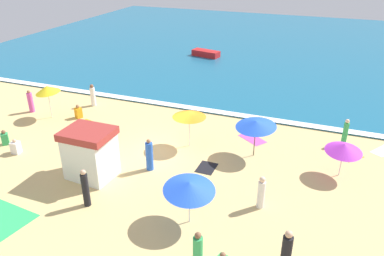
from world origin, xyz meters
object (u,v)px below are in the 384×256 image
object	(u,v)px
beach_umbrella_0	(47,89)
beach_umbrella_2	(189,114)
beachgoer_2	(93,96)
lifeguard_cabana	(90,153)
beachgoer_0	(78,112)
beachgoer_6	(85,189)
beach_umbrella_3	(189,186)
beach_umbrella_4	(344,148)
beach_umbrella_1	(256,124)
beachgoer_1	(149,156)
beachgoer_8	(16,147)
beachgoer_9	(286,253)
beachgoer_11	(31,102)
beachgoer_10	(5,138)
beachgoer_5	(261,193)
small_boat_0	(206,53)
beachgoer_7	(198,254)
beachgoer_4	(345,132)

from	to	relation	value
beach_umbrella_0	beach_umbrella_2	xyz separation A→B (m)	(10.50, -0.38, 0.01)
beach_umbrella_0	beachgoer_2	size ratio (longest dim) A/B	1.44
lifeguard_cabana	beachgoer_0	size ratio (longest dim) A/B	2.71
beach_umbrella_2	beachgoer_6	distance (m)	7.50
beach_umbrella_3	beach_umbrella_4	xyz separation A→B (m)	(5.99, 6.25, -0.21)
beach_umbrella_1	beachgoer_1	xyz separation A→B (m)	(-4.88, -3.45, -1.17)
beachgoer_6	beachgoer_8	xyz separation A→B (m)	(-6.71, 2.61, -0.53)
beachgoer_9	beachgoer_11	size ratio (longest dim) A/B	1.19
beach_umbrella_2	beach_umbrella_0	bearing A→B (deg)	177.90
beach_umbrella_2	beachgoer_6	bearing A→B (deg)	-108.34
beach_umbrella_0	beachgoer_10	bearing A→B (deg)	-89.39
beachgoer_5	beachgoer_10	size ratio (longest dim) A/B	1.73
beach_umbrella_1	beach_umbrella_2	distance (m)	3.87
beachgoer_2	beachgoer_8	distance (m)	7.70
beach_umbrella_3	beachgoer_2	world-z (taller)	beach_umbrella_3
beachgoer_6	beachgoer_10	xyz separation A→B (m)	(-8.12, 3.21, -0.50)
beach_umbrella_2	small_boat_0	world-z (taller)	beach_umbrella_2
beachgoer_1	beachgoer_7	bearing A→B (deg)	-49.85
lifeguard_cabana	beachgoer_11	size ratio (longest dim) A/B	1.61
beach_umbrella_1	beachgoer_10	distance (m)	14.96
beach_umbrella_4	beachgoer_6	size ratio (longest dim) A/B	1.11
beachgoer_1	beachgoer_7	world-z (taller)	beachgoer_7
beach_umbrella_4	beachgoer_0	bearing A→B (deg)	176.05
beachgoer_0	beachgoer_10	xyz separation A→B (m)	(-1.76, -4.83, -0.01)
beach_umbrella_3	beach_umbrella_4	size ratio (longest dim) A/B	1.47
beachgoer_7	beach_umbrella_2	bearing A→B (deg)	113.15
lifeguard_cabana	beachgoer_0	world-z (taller)	lifeguard_cabana
beachgoer_1	beachgoer_2	world-z (taller)	beachgoer_1
beach_umbrella_1	beachgoer_10	bearing A→B (deg)	-164.19
beach_umbrella_4	beachgoer_5	xyz separation A→B (m)	(-3.32, -4.13, -0.86)
beachgoer_6	beachgoer_10	world-z (taller)	beachgoer_6
lifeguard_cabana	beach_umbrella_0	xyz separation A→B (m)	(-6.96, 5.21, 0.74)
beachgoer_1	beachgoer_4	distance (m)	11.78
beachgoer_4	beachgoer_9	xyz separation A→B (m)	(-1.86, -11.32, 0.13)
beach_umbrella_2	beachgoer_8	world-z (taller)	beach_umbrella_2
beach_umbrella_4	beachgoer_9	xyz separation A→B (m)	(-1.71, -7.63, -0.72)
beachgoer_10	beach_umbrella_0	bearing A→B (deg)	90.61
beachgoer_2	beachgoer_5	xyz separation A→B (m)	(14.18, -7.56, -0.00)
beach_umbrella_3	beachgoer_9	bearing A→B (deg)	-17.93
beachgoer_1	beach_umbrella_3	bearing A→B (deg)	-42.26
beachgoer_5	beachgoer_6	xyz separation A→B (m)	(-7.51, -2.73, 0.13)
beachgoer_5	beachgoer_11	size ratio (longest dim) A/B	1.00
lifeguard_cabana	beach_umbrella_2	size ratio (longest dim) A/B	1.13
beach_umbrella_3	beachgoer_4	bearing A→B (deg)	58.31
beachgoer_8	small_boat_0	distance (m)	23.74
lifeguard_cabana	beachgoer_7	xyz separation A→B (m)	(7.37, -4.13, -0.46)
beachgoer_5	beachgoer_7	size ratio (longest dim) A/B	0.87
beach_umbrella_3	beachgoer_11	distance (m)	16.64
beach_umbrella_2	beachgoer_1	distance (m)	3.59
beachgoer_1	beachgoer_4	world-z (taller)	beachgoer_1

